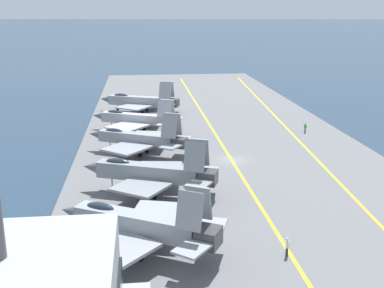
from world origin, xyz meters
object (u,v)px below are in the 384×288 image
Objects in this scene: parked_jet_fifth at (140,101)px; crew_green_vest at (305,127)px; parked_jet_third at (139,139)px; parked_jet_nearest at (138,224)px; parked_jet_second at (150,172)px; parked_jet_fourth at (137,119)px; crew_white_vest at (287,246)px.

parked_jet_fifth is 35.00m from crew_green_vest.
parked_jet_nearest is at bearing 179.74° from parked_jet_third.
parked_jet_second reaches higher than parked_jet_fourth.
parked_jet_third is at bearing 21.69° from crew_white_vest.
parked_jet_second is 16.26m from parked_jet_third.
parked_jet_fourth is at bearing 15.89° from crew_white_vest.
parked_jet_third is 30.37m from parked_jet_fifth.
parked_jet_nearest is 9.14× the size of crew_green_vest.
parked_jet_fifth reaches higher than crew_green_vest.
crew_white_vest is (-2.11, -12.82, -1.77)m from parked_jet_nearest.
parked_jet_third is (29.80, -0.14, -0.28)m from parked_jet_nearest.
parked_jet_nearest is 49.26m from crew_green_vest.
parked_jet_second is at bearing 35.99° from crew_white_vest.
parked_jet_fifth is at bearing 11.19° from crew_white_vest.
crew_white_vest is 44.91m from crew_green_vest.
parked_jet_second is 30.01m from parked_jet_fourth.
parked_jet_nearest is 60.17m from parked_jet_fifth.
crew_white_vest is (-31.91, -12.69, -1.49)m from parked_jet_third.
parked_jet_fifth is (46.57, 0.91, -0.40)m from parked_jet_second.
parked_jet_third reaches higher than parked_jet_fourth.
parked_jet_second is (13.60, -1.42, 0.04)m from parked_jet_nearest.
parked_jet_third is (16.21, 1.29, -0.33)m from parked_jet_second.
parked_jet_third is 0.96× the size of parked_jet_fourth.
parked_jet_nearest reaches higher than crew_green_vest.
parked_jet_fifth is 9.78× the size of crew_white_vest.
parked_jet_nearest is 13.67m from parked_jet_second.
parked_jet_third is 34.37m from crew_white_vest.
parked_jet_fifth is at bearing 54.40° from crew_green_vest.
crew_green_vest is at bearing -125.60° from parked_jet_fifth.
parked_jet_third is 0.91× the size of parked_jet_fifth.
parked_jet_third is at bearing 4.54° from parked_jet_second.
parked_jet_nearest is 8.75× the size of crew_white_vest.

